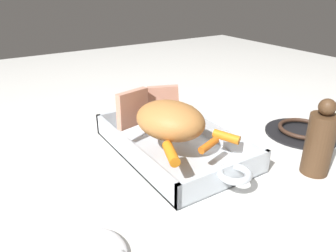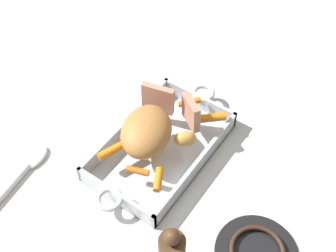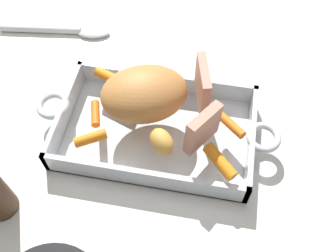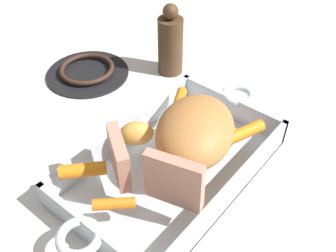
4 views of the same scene
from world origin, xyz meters
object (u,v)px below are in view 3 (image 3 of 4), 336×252
Objects in this scene: baby_carrot_short at (112,78)px; roasting_dish at (156,129)px; pork_roast at (144,94)px; baby_carrot_southeast at (220,162)px; serving_spoon at (64,30)px; baby_carrot_northeast at (91,138)px; potato_golden_large at (162,141)px; roast_slice_outer at (203,128)px; baby_carrot_northwest at (95,114)px; baby_carrot_center_right at (231,125)px; roast_slice_thin at (203,84)px.

roasting_dish is at bearing 144.34° from baby_carrot_short.
pork_roast is 2.30× the size of baby_carrot_southeast.
baby_carrot_southeast is at bearing -45.66° from serving_spoon.
potato_golden_large is (-0.12, -0.01, 0.01)m from baby_carrot_northeast.
baby_carrot_northeast is at bearing 89.25° from baby_carrot_short.
potato_golden_large is at bearing 22.41° from roast_slice_outer.
baby_carrot_short is at bearing -35.66° from roasting_dish.
pork_roast reaches higher than baby_carrot_short.
potato_golden_large is (-0.13, 0.04, 0.01)m from baby_carrot_northwest.
roasting_dish is at bearing 2.43° from baby_carrot_center_right.
roast_slice_outer reaches higher than baby_carrot_northwest.
pork_roast is (0.02, -0.02, 0.07)m from roasting_dish.
pork_roast reaches higher than baby_carrot_center_right.
baby_carrot_center_right is 0.08m from baby_carrot_southeast.
baby_carrot_northeast reaches higher than baby_carrot_center_right.
roasting_dish is at bearing -147.07° from baby_carrot_northeast.
baby_carrot_center_right reaches higher than roasting_dish.
potato_golden_large is (0.11, 0.06, 0.01)m from baby_carrot_center_right.
roast_slice_outer is at bearing 161.72° from roasting_dish.
baby_carrot_southeast is at bearing 165.78° from baby_carrot_northwest.
roast_slice_thin reaches higher than serving_spoon.
roast_slice_thin reaches higher than pork_roast.
roast_slice_outer is 1.36× the size of potato_golden_large.
roast_slice_thin is at bearing -34.39° from serving_spoon.
potato_golden_large is (0.06, 0.03, -0.02)m from roast_slice_outer.
baby_carrot_short is at bearing -90.75° from baby_carrot_northeast.
roast_slice_outer is 0.19m from baby_carrot_northwest.
roasting_dish is at bearing -49.08° from serving_spoon.
roast_slice_outer is 0.19m from baby_carrot_northeast.
roast_slice_outer is at bearing -157.59° from potato_golden_large.
baby_carrot_center_right is (-0.06, 0.05, -0.03)m from roast_slice_thin.
baby_carrot_center_right is at bearing 173.50° from pork_roast.
baby_carrot_short is 0.26m from baby_carrot_southeast.
roasting_dish is 0.12m from roast_slice_thin.
potato_golden_large is (-0.02, 0.05, 0.05)m from roasting_dish.
roast_slice_thin reaches higher than baby_carrot_northwest.
baby_carrot_southeast reaches higher than baby_carrot_short.
pork_roast is at bearing -25.45° from roast_slice_outer.
roast_slice_thin is at bearing -140.77° from roasting_dish.
serving_spoon is (0.16, -0.16, -0.05)m from baby_carrot_short.
potato_golden_large is at bearing 65.78° from roast_slice_thin.
baby_carrot_southeast is (-0.12, 0.07, 0.04)m from roasting_dish.
baby_carrot_southeast is at bearing 110.19° from roast_slice_thin.
baby_carrot_northeast is at bearing 97.44° from baby_carrot_northwest.
potato_golden_large is (0.05, 0.11, -0.02)m from roast_slice_thin.
baby_carrot_short is at bearing -52.32° from serving_spoon.
pork_roast is 0.16m from baby_carrot_center_right.
baby_carrot_center_right is 0.23× the size of serving_spoon.
serving_spoon is at bearing -29.78° from baby_carrot_center_right.
baby_carrot_southeast is at bearing 130.47° from roast_slice_outer.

